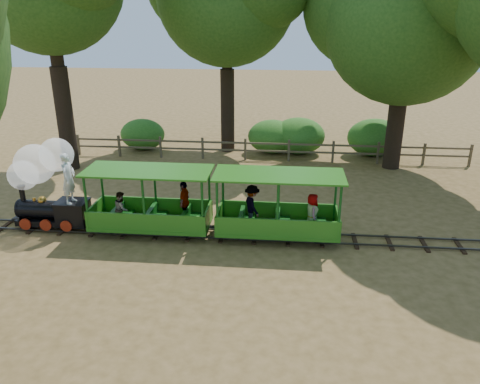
# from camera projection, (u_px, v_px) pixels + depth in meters

# --- Properties ---
(ground) EXTENTS (90.00, 90.00, 0.00)m
(ground) POSITION_uv_depth(u_px,v_px,m) (255.00, 237.00, 14.22)
(ground) COLOR #A37A46
(ground) RESTS_ON ground
(track) EXTENTS (22.00, 1.00, 0.10)m
(track) POSITION_uv_depth(u_px,v_px,m) (255.00, 235.00, 14.20)
(track) COLOR #3F3D3A
(track) RESTS_ON ground
(locomotive) EXTENTS (2.58, 1.22, 2.97)m
(locomotive) POSITION_uv_depth(u_px,v_px,m) (43.00, 178.00, 14.28)
(locomotive) COLOR black
(locomotive) RESTS_ON ground
(carriage_front) EXTENTS (3.77, 1.54, 1.96)m
(carriage_front) POSITION_uv_depth(u_px,v_px,m) (153.00, 209.00, 14.21)
(carriage_front) COLOR #2B771A
(carriage_front) RESTS_ON track
(carriage_rear) EXTENTS (3.77, 1.54, 1.96)m
(carriage_rear) POSITION_uv_depth(u_px,v_px,m) (276.00, 213.00, 13.88)
(carriage_rear) COLOR #2B771A
(carriage_rear) RESTS_ON track
(oak_ne) EXTENTS (8.29, 7.30, 9.41)m
(oak_ne) POSITION_uv_depth(u_px,v_px,m) (408.00, 12.00, 18.47)
(oak_ne) COLOR #2D2116
(oak_ne) RESTS_ON ground
(fence) EXTENTS (18.10, 0.10, 1.00)m
(fence) POSITION_uv_depth(u_px,v_px,m) (267.00, 148.00, 21.45)
(fence) COLOR brown
(fence) RESTS_ON ground
(shrub_west) EXTENTS (2.20, 1.69, 1.52)m
(shrub_west) POSITION_uv_depth(u_px,v_px,m) (143.00, 134.00, 23.17)
(shrub_west) COLOR #2D6B1E
(shrub_west) RESTS_ON ground
(shrub_mid_w) EXTENTS (2.53, 1.94, 1.75)m
(shrub_mid_w) POSITION_uv_depth(u_px,v_px,m) (298.00, 136.00, 22.42)
(shrub_mid_w) COLOR #2D6B1E
(shrub_mid_w) RESTS_ON ground
(shrub_mid_e) EXTENTS (2.34, 1.80, 1.62)m
(shrub_mid_e) POSITION_uv_depth(u_px,v_px,m) (272.00, 137.00, 22.56)
(shrub_mid_e) COLOR #2D6B1E
(shrub_mid_e) RESTS_ON ground
(shrub_east) EXTENTS (2.55, 1.96, 1.77)m
(shrub_east) POSITION_uv_depth(u_px,v_px,m) (375.00, 138.00, 22.09)
(shrub_east) COLOR #2D6B1E
(shrub_east) RESTS_ON ground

